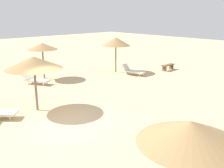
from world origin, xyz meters
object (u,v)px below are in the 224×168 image
parasol_4 (34,63)px  lounger_0 (36,80)px  lounger_3 (133,71)px  bench_0 (168,66)px  parasol_2 (190,133)px  parasol_0 (42,47)px  parasol_3 (116,42)px

parasol_4 → lounger_0: 5.59m
lounger_3 → bench_0: lounger_3 is taller
lounger_0 → lounger_3: lounger_3 is taller
parasol_2 → lounger_0: size_ratio=1.30×
parasol_4 → parasol_0: bearing=148.1°
lounger_0 → parasol_4: bearing=-26.5°
parasol_3 → lounger_0: 7.11m
parasol_4 → lounger_0: parasol_4 is taller
parasol_4 → bench_0: bearing=94.6°
bench_0 → parasol_2: bearing=-53.6°
parasol_0 → lounger_0: parasol_0 is taller
parasol_3 → parasol_4: size_ratio=1.02×
bench_0 → parasol_4: bearing=-85.4°
lounger_0 → bench_0: lounger_0 is taller
parasol_4 → parasol_3: bearing=111.7°
parasol_2 → lounger_3: (-11.03, 10.24, -1.99)m
parasol_3 → lounger_0: bearing=-99.0°
parasol_3 → bench_0: parasol_3 is taller
parasol_4 → lounger_3: parasol_4 is taller
lounger_0 → bench_0: 11.08m
parasol_0 → parasol_2: size_ratio=1.03×
lounger_3 → parasol_4: bearing=-78.4°
parasol_3 → lounger_3: (1.66, 0.31, -2.20)m
lounger_3 → parasol_2: bearing=-42.9°
bench_0 → lounger_3: bearing=-104.1°
parasol_2 → bench_0: (-10.15, 13.74, -1.97)m
parasol_4 → parasol_2: bearing=-6.0°
lounger_0 → lounger_3: bearing=68.7°
parasol_2 → lounger_0: parasol_2 is taller
parasol_3 → parasol_0: bearing=-110.7°
parasol_0 → parasol_4: parasol_4 is taller
parasol_3 → parasol_4: (3.57, -8.98, -0.08)m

